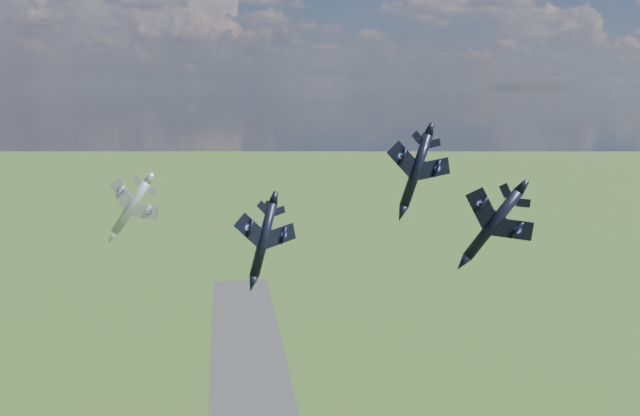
{
  "coord_description": "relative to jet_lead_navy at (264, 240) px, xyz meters",
  "views": [
    {
      "loc": [
        -7.61,
        -70.79,
        100.9
      ],
      "look_at": [
        5.43,
        11.76,
        84.71
      ],
      "focal_mm": 35.0,
      "sensor_mm": 36.0,
      "label": 1
    }
  ],
  "objects": [
    {
      "name": "jet_high_navy",
      "position": [
        24.88,
        15.78,
        6.25
      ],
      "size": [
        13.24,
        16.99,
        6.81
      ],
      "primitive_type": null,
      "rotation": [
        0.0,
        0.32,
        0.08
      ],
      "color": "black"
    },
    {
      "name": "jet_lead_navy",
      "position": [
        0.0,
        0.0,
        0.0
      ],
      "size": [
        14.19,
        15.96,
        5.38
      ],
      "primitive_type": null,
      "rotation": [
        0.0,
        0.3,
        0.4
      ],
      "color": "black"
    },
    {
      "name": "jet_left_silver",
      "position": [
        -18.43,
        16.79,
        1.54
      ],
      "size": [
        12.93,
        15.39,
        7.7
      ],
      "primitive_type": null,
      "rotation": [
        0.0,
        0.62,
        -0.32
      ],
      "color": "#B0B3BB"
    },
    {
      "name": "jet_right_navy",
      "position": [
        26.13,
        -9.86,
        3.22
      ],
      "size": [
        13.37,
        15.69,
        7.59
      ],
      "primitive_type": null,
      "rotation": [
        0.0,
        0.59,
        -0.34
      ],
      "color": "black"
    }
  ]
}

